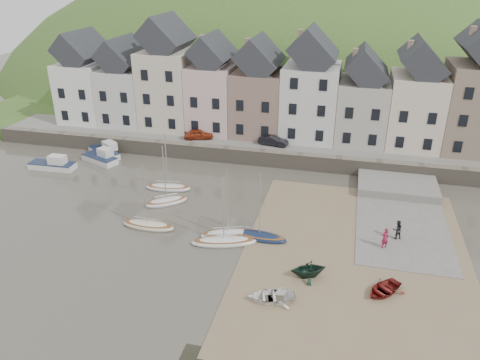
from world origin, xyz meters
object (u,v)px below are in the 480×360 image
(rowboat_green, at_px, (308,269))
(rowboat_red, at_px, (384,289))
(sailboat_0, at_px, (168,187))
(car_right, at_px, (273,141))
(person_dark, at_px, (397,230))
(car_left, at_px, (199,134))
(person_red, at_px, (385,238))
(rowboat_white, at_px, (271,296))

(rowboat_green, height_order, rowboat_red, rowboat_green)
(sailboat_0, xyz_separation_m, car_right, (9.06, 11.36, 1.93))
(person_dark, bearing_deg, car_left, -57.09)
(car_left, xyz_separation_m, car_right, (9.42, 0.00, -0.03))
(person_red, bearing_deg, car_right, -88.40)
(person_red, relative_size, car_left, 0.51)
(rowboat_red, distance_m, car_right, 26.57)
(rowboat_white, height_order, car_right, car_right)
(rowboat_red, xyz_separation_m, car_left, (-21.67, 23.51, 1.83))
(sailboat_0, bearing_deg, rowboat_white, -47.44)
(rowboat_green, bearing_deg, rowboat_white, -57.84)
(rowboat_white, height_order, rowboat_green, rowboat_green)
(car_right, bearing_deg, sailboat_0, 151.00)
(person_red, bearing_deg, sailboat_0, -49.82)
(sailboat_0, height_order, person_red, sailboat_0)
(rowboat_white, height_order, car_left, car_left)
(rowboat_white, relative_size, car_right, 0.91)
(rowboat_green, bearing_deg, car_left, -168.84)
(rowboat_white, height_order, person_dark, person_dark)
(car_left, bearing_deg, person_red, -147.16)
(person_dark, height_order, car_right, car_right)
(person_dark, bearing_deg, rowboat_white, 26.66)
(rowboat_red, bearing_deg, car_left, 171.96)
(sailboat_0, xyz_separation_m, car_left, (-0.37, 11.36, 1.95))
(rowboat_green, relative_size, person_red, 1.46)
(person_dark, xyz_separation_m, car_left, (-22.97, 15.79, 1.23))
(sailboat_0, xyz_separation_m, rowboat_green, (15.85, -11.52, 0.51))
(person_dark, bearing_deg, sailboat_0, -33.68)
(person_dark, distance_m, car_left, 27.90)
(person_red, bearing_deg, person_dark, -155.71)
(rowboat_white, distance_m, rowboat_red, 8.13)
(sailboat_0, distance_m, car_right, 14.65)
(rowboat_white, height_order, rowboat_red, rowboat_white)
(rowboat_white, xyz_separation_m, car_left, (-14.00, 26.20, 1.82))
(rowboat_white, distance_m, car_right, 26.66)
(person_dark, distance_m, car_right, 20.84)
(rowboat_green, relative_size, car_left, 0.75)
(car_left, bearing_deg, sailboat_0, 163.35)
(rowboat_white, distance_m, rowboat_green, 4.01)
(rowboat_white, bearing_deg, rowboat_red, 93.27)
(person_red, distance_m, car_left, 28.07)
(sailboat_0, relative_size, car_right, 1.77)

